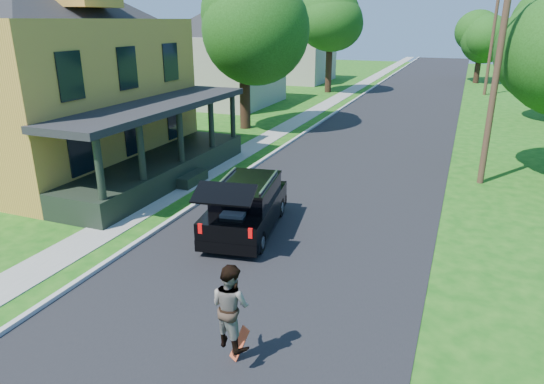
% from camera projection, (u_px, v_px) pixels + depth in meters
% --- Properties ---
extents(ground, '(140.00, 140.00, 0.00)m').
position_uv_depth(ground, '(257.00, 281.00, 12.10)').
color(ground, '#135010').
rests_on(ground, ground).
extents(street, '(8.00, 120.00, 0.02)m').
position_uv_depth(street, '(387.00, 126.00, 29.60)').
color(street, black).
rests_on(street, ground).
extents(curb, '(0.15, 120.00, 0.12)m').
position_uv_depth(curb, '(323.00, 122.00, 31.01)').
color(curb, '#ADACA7').
rests_on(curb, ground).
extents(sidewalk, '(1.30, 120.00, 0.03)m').
position_uv_depth(sidewalk, '(300.00, 120.00, 31.55)').
color(sidewalk, gray).
rests_on(sidewalk, ground).
extents(front_walk, '(6.50, 1.20, 0.03)m').
position_uv_depth(front_walk, '(108.00, 173.00, 20.67)').
color(front_walk, gray).
rests_on(front_walk, ground).
extents(main_house, '(15.56, 15.56, 10.10)m').
position_uv_depth(main_house, '(31.00, 51.00, 20.16)').
color(main_house, gold).
rests_on(main_house, ground).
extents(neighbor_house_mid, '(12.78, 12.78, 8.30)m').
position_uv_depth(neighbor_house_mid, '(218.00, 47.00, 36.40)').
color(neighbor_house_mid, '#9F9C8D').
rests_on(neighbor_house_mid, ground).
extents(neighbor_house_far, '(12.78, 12.78, 8.30)m').
position_uv_depth(neighbor_house_far, '(290.00, 40.00, 50.40)').
color(neighbor_house_far, '#9F9C8D').
rests_on(neighbor_house_far, ground).
extents(black_suv, '(2.38, 4.73, 2.11)m').
position_uv_depth(black_suv, '(246.00, 206.00, 14.72)').
color(black_suv, black).
rests_on(black_suv, ground).
extents(skateboarder, '(0.96, 0.86, 1.65)m').
position_uv_depth(skateboarder, '(231.00, 306.00, 8.77)').
color(skateboarder, black).
rests_on(skateboarder, ground).
extents(skateboard, '(0.41, 0.24, 0.71)m').
position_uv_depth(skateboard, '(240.00, 344.00, 9.18)').
color(skateboard, '#BA340F').
rests_on(skateboard, ground).
extents(tree_left_mid, '(7.03, 6.68, 9.30)m').
position_uv_depth(tree_left_mid, '(243.00, 19.00, 27.16)').
color(tree_left_mid, black).
rests_on(tree_left_mid, ground).
extents(tree_left_far, '(8.08, 7.91, 9.85)m').
position_uv_depth(tree_left_far, '(330.00, 17.00, 41.48)').
color(tree_left_far, black).
rests_on(tree_left_far, ground).
extents(tree_right_far, '(5.36, 5.24, 8.01)m').
position_uv_depth(tree_right_far, '(482.00, 30.00, 48.14)').
color(tree_right_far, black).
rests_on(tree_right_far, ground).
extents(utility_pole_near, '(1.50, 0.53, 8.77)m').
position_uv_depth(utility_pole_near, '(498.00, 67.00, 17.88)').
color(utility_pole_near, '#412A1E').
rests_on(utility_pole_near, ground).
extents(utility_pole_far, '(1.64, 0.40, 10.43)m').
position_uv_depth(utility_pole_far, '(494.00, 30.00, 40.24)').
color(utility_pole_far, '#412A1E').
rests_on(utility_pole_far, ground).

